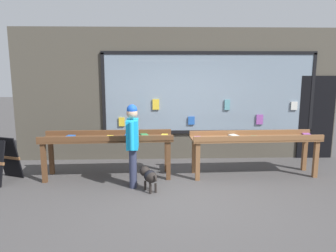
{
  "coord_description": "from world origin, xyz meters",
  "views": [
    {
      "loc": [
        -0.54,
        -5.78,
        2.32
      ],
      "look_at": [
        -0.3,
        0.77,
        1.13
      ],
      "focal_mm": 35.0,
      "sensor_mm": 36.0,
      "label": 1
    }
  ],
  "objects_px": {
    "display_table_left": "(108,141)",
    "small_dog": "(149,176)",
    "person_browsing": "(133,140)",
    "sandwich_board_sign": "(2,160)",
    "display_table_right": "(254,141)"
  },
  "relations": [
    {
      "from": "display_table_left",
      "to": "small_dog",
      "type": "distance_m",
      "value": 1.31
    },
    {
      "from": "person_browsing",
      "to": "small_dog",
      "type": "distance_m",
      "value": 0.76
    },
    {
      "from": "person_browsing",
      "to": "sandwich_board_sign",
      "type": "bearing_deg",
      "value": 80.98
    },
    {
      "from": "person_browsing",
      "to": "sandwich_board_sign",
      "type": "xyz_separation_m",
      "value": [
        -2.69,
        0.38,
        -0.49
      ]
    },
    {
      "from": "sandwich_board_sign",
      "to": "display_table_left",
      "type": "bearing_deg",
      "value": 27.91
    },
    {
      "from": "small_dog",
      "to": "sandwich_board_sign",
      "type": "xyz_separation_m",
      "value": [
        -3.01,
        0.62,
        0.16
      ]
    },
    {
      "from": "sandwich_board_sign",
      "to": "display_table_right",
      "type": "bearing_deg",
      "value": 24.38
    },
    {
      "from": "display_table_left",
      "to": "sandwich_board_sign",
      "type": "xyz_separation_m",
      "value": [
        -2.12,
        -0.22,
        -0.32
      ]
    },
    {
      "from": "display_table_right",
      "to": "small_dog",
      "type": "relative_size",
      "value": 5.24
    },
    {
      "from": "display_table_right",
      "to": "person_browsing",
      "type": "relative_size",
      "value": 1.69
    },
    {
      "from": "person_browsing",
      "to": "small_dog",
      "type": "height_order",
      "value": "person_browsing"
    },
    {
      "from": "display_table_left",
      "to": "display_table_right",
      "type": "relative_size",
      "value": 1.0
    },
    {
      "from": "sandwich_board_sign",
      "to": "small_dog",
      "type": "bearing_deg",
      "value": 10.38
    },
    {
      "from": "small_dog",
      "to": "display_table_right",
      "type": "bearing_deg",
      "value": -98.17
    },
    {
      "from": "display_table_left",
      "to": "display_table_right",
      "type": "xyz_separation_m",
      "value": [
        3.12,
        -0.0,
        -0.02
      ]
    }
  ]
}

